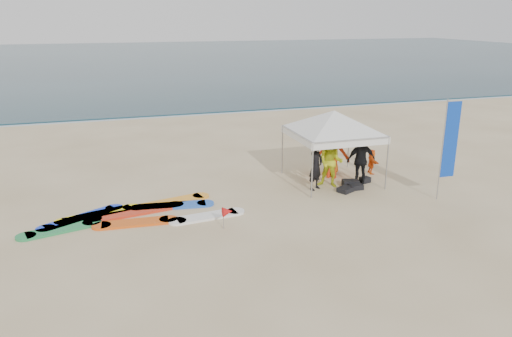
{
  "coord_description": "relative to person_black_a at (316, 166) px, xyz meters",
  "views": [
    {
      "loc": [
        -4.32,
        -11.45,
        5.75
      ],
      "look_at": [
        0.14,
        2.6,
        1.2
      ],
      "focal_mm": 35.0,
      "sensor_mm": 36.0,
      "label": 1
    }
  ],
  "objects": [
    {
      "name": "ground",
      "position": [
        -2.53,
        -3.4,
        -0.83
      ],
      "size": [
        120.0,
        120.0,
        0.0
      ],
      "primitive_type": "plane",
      "color": "beige",
      "rests_on": "ground"
    },
    {
      "name": "ocean",
      "position": [
        -2.53,
        56.6,
        -0.79
      ],
      "size": [
        160.0,
        84.0,
        0.08
      ],
      "primitive_type": "cube",
      "color": "#0C2633",
      "rests_on": "ground"
    },
    {
      "name": "shoreline_foam",
      "position": [
        -2.53,
        14.8,
        -0.82
      ],
      "size": [
        160.0,
        1.2,
        0.01
      ],
      "primitive_type": "cube",
      "color": "silver",
      "rests_on": "ground"
    },
    {
      "name": "person_black_a",
      "position": [
        0.0,
        0.0,
        0.0
      ],
      "size": [
        0.72,
        0.65,
        1.66
      ],
      "primitive_type": "imported",
      "rotation": [
        0.0,
        0.0,
        0.54
      ],
      "color": "black",
      "rests_on": "ground"
    },
    {
      "name": "person_yellow",
      "position": [
        0.6,
        0.1,
        0.07
      ],
      "size": [
        1.1,
        1.06,
        1.79
      ],
      "primitive_type": "imported",
      "rotation": [
        0.0,
        0.0,
        -0.63
      ],
      "color": "#C9D21D",
      "rests_on": "ground"
    },
    {
      "name": "person_orange_a",
      "position": [
        1.12,
        1.01,
        0.14
      ],
      "size": [
        1.44,
        1.25,
        1.93
      ],
      "primitive_type": "imported",
      "rotation": [
        0.0,
        0.0,
        2.61
      ],
      "color": "red",
      "rests_on": "ground"
    },
    {
      "name": "person_black_b",
      "position": [
        1.74,
        0.03,
        0.06
      ],
      "size": [
        1.07,
        0.51,
        1.78
      ],
      "primitive_type": "imported",
      "rotation": [
        0.0,
        0.0,
        3.06
      ],
      "color": "black",
      "rests_on": "ground"
    },
    {
      "name": "person_orange_b",
      "position": [
        1.23,
        1.37,
        0.04
      ],
      "size": [
        1.01,
        0.9,
        1.74
      ],
      "primitive_type": "imported",
      "rotation": [
        0.0,
        0.0,
        3.65
      ],
      "color": "orange",
      "rests_on": "ground"
    },
    {
      "name": "person_seated",
      "position": [
        2.75,
        0.99,
        -0.36
      ],
      "size": [
        0.43,
        0.9,
        0.93
      ],
      "primitive_type": "imported",
      "rotation": [
        0.0,
        0.0,
        1.39
      ],
      "color": "orange",
      "rests_on": "ground"
    },
    {
      "name": "canopy_tent",
      "position": [
        0.91,
        0.63,
        1.74
      ],
      "size": [
        3.91,
        3.91,
        2.95
      ],
      "color": "#A5A5A8",
      "rests_on": "ground"
    },
    {
      "name": "feather_flag",
      "position": [
        3.61,
        -2.12,
        1.1
      ],
      "size": [
        0.56,
        0.04,
        3.29
      ],
      "color": "#A5A5A8",
      "rests_on": "ground"
    },
    {
      "name": "marker_pennant",
      "position": [
        -3.7,
        -2.29,
        -0.33
      ],
      "size": [
        0.28,
        0.28,
        0.64
      ],
      "color": "#A5A5A8",
      "rests_on": "ground"
    },
    {
      "name": "gear_pile",
      "position": [
        1.3,
        -0.27,
        -0.73
      ],
      "size": [
        1.64,
        1.14,
        0.22
      ],
      "color": "black",
      "rests_on": "ground"
    },
    {
      "name": "surfboard_spread",
      "position": [
        -6.15,
        -0.54,
        -0.79
      ],
      "size": [
        5.96,
        2.4,
        0.07
      ],
      "color": "#E45613",
      "rests_on": "ground"
    }
  ]
}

